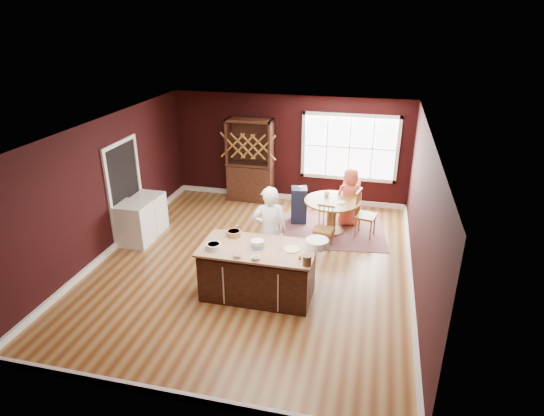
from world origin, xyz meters
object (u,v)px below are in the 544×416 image
at_px(kitchen_island, 258,272).
at_px(toddler, 301,189).
at_px(washer, 135,224).
at_px(chair_south, 324,228).
at_px(hutch, 250,161).
at_px(baker, 269,232).
at_px(dryer, 150,213).
at_px(chair_east, 366,214).
at_px(high_chair, 299,204).
at_px(layer_cake, 257,244).
at_px(seated_woman, 349,197).
at_px(chair_north, 349,199).
at_px(dining_table, 332,209).

distance_m(kitchen_island, toddler, 3.15).
relative_size(toddler, washer, 0.29).
height_order(chair_south, hutch, hutch).
relative_size(baker, washer, 1.94).
bearing_deg(baker, hutch, -85.10).
bearing_deg(washer, dryer, 90.00).
bearing_deg(chair_east, high_chair, 88.32).
distance_m(baker, dryer, 3.28).
bearing_deg(toddler, layer_cake, -93.78).
height_order(baker, seated_woman, baker).
bearing_deg(kitchen_island, chair_south, 65.85).
relative_size(chair_north, washer, 1.10).
xyz_separation_m(seated_woman, toddler, (-1.09, -0.12, 0.13)).
height_order(baker, high_chair, baker).
xyz_separation_m(chair_south, chair_north, (0.39, 1.61, 0.04)).
xyz_separation_m(dining_table, washer, (-3.95, -1.54, -0.08)).
xyz_separation_m(baker, toddler, (0.17, 2.42, -0.07)).
xyz_separation_m(high_chair, washer, (-3.15, -1.86, 0.01)).
distance_m(chair_south, hutch, 3.18).
bearing_deg(chair_north, hutch, -28.98).
bearing_deg(washer, seated_woman, 25.01).
bearing_deg(high_chair, seated_woman, -5.24).
distance_m(chair_south, chair_north, 1.66).
xyz_separation_m(chair_south, washer, (-3.88, -0.71, -0.01)).
bearing_deg(toddler, hutch, 145.16).
relative_size(chair_north, dryer, 1.15).
height_order(chair_east, dryer, chair_east).
distance_m(dining_table, chair_south, 0.83).
xyz_separation_m(baker, chair_north, (1.24, 2.86, -0.38)).
bearing_deg(seated_woman, dining_table, 31.48).
bearing_deg(layer_cake, chair_north, 70.25).
distance_m(seated_woman, toddler, 1.10).
relative_size(seated_woman, washer, 1.50).
height_order(layer_cake, hutch, hutch).
bearing_deg(dining_table, high_chair, 157.71).
xyz_separation_m(kitchen_island, chair_south, (0.87, 1.95, 0.02)).
relative_size(chair_east, toddler, 4.05).
distance_m(seated_woman, washer, 4.74).
relative_size(dining_table, chair_north, 1.23).
distance_m(chair_south, high_chair, 1.36).
relative_size(kitchen_island, baker, 1.10).
bearing_deg(seated_woman, high_chair, -15.54).
xyz_separation_m(dining_table, layer_cake, (-0.96, -2.76, 0.45)).
distance_m(kitchen_island, baker, 0.83).
relative_size(baker, dryer, 2.03).
bearing_deg(chair_east, kitchen_island, 160.39).
relative_size(kitchen_island, toddler, 7.43).
height_order(layer_cake, dryer, layer_cake).
height_order(dining_table, baker, baker).
xyz_separation_m(kitchen_island, seated_woman, (1.29, 3.24, 0.24)).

